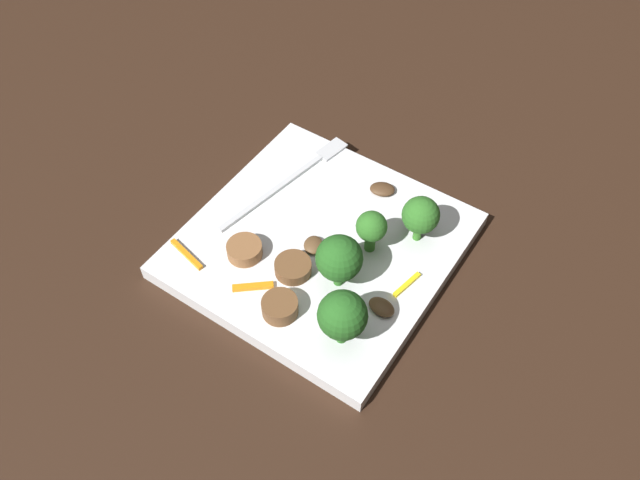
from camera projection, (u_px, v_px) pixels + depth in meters
name	position (u px, v px, depth m)	size (l,w,h in m)	color
ground_plane	(320.00, 250.00, 0.66)	(1.40, 1.40, 0.00)	black
plate	(320.00, 245.00, 0.65)	(0.25, 0.25, 0.02)	white
fork	(294.00, 177.00, 0.70)	(0.18, 0.04, 0.00)	silver
broccoli_floret_0	(421.00, 216.00, 0.62)	(0.04, 0.04, 0.05)	#347525
broccoli_floret_1	(339.00, 259.00, 0.59)	(0.04, 0.04, 0.06)	#296420
broccoli_floret_2	(371.00, 228.00, 0.62)	(0.03, 0.03, 0.05)	#347525
broccoli_floret_3	(342.00, 316.00, 0.55)	(0.04, 0.04, 0.06)	#296420
sausage_slice_0	(244.00, 250.00, 0.63)	(0.03, 0.03, 0.01)	brown
sausage_slice_1	(297.00, 270.00, 0.62)	(0.04, 0.04, 0.01)	brown
sausage_slice_2	(280.00, 307.00, 0.59)	(0.03, 0.03, 0.02)	brown
mushroom_0	(382.00, 189.00, 0.68)	(0.03, 0.02, 0.01)	#4C331E
mushroom_1	(316.00, 246.00, 0.64)	(0.02, 0.02, 0.01)	brown
mushroom_2	(382.00, 307.00, 0.59)	(0.03, 0.02, 0.01)	brown
pepper_strip_0	(187.00, 254.00, 0.63)	(0.05, 0.01, 0.00)	orange
pepper_strip_1	(406.00, 286.00, 0.61)	(0.04, 0.00, 0.00)	yellow
pepper_strip_3	(253.00, 287.00, 0.61)	(0.04, 0.01, 0.00)	orange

